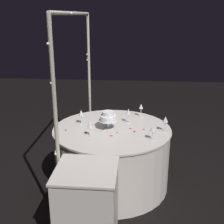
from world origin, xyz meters
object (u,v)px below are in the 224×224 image
(side_table, at_px, (87,209))
(main_table, at_px, (112,157))
(wine_glass_1, at_px, (153,129))
(wine_glass_5, at_px, (141,107))
(wine_glass_3, at_px, (90,125))
(wine_glass_0, at_px, (165,120))
(wine_glass_4, at_px, (81,114))
(wine_glass_2, at_px, (128,112))
(decorative_arch, at_px, (76,79))
(tiered_cake, at_px, (108,117))

(side_table, bearing_deg, main_table, -6.67)
(wine_glass_1, height_order, wine_glass_5, wine_glass_5)
(wine_glass_3, bearing_deg, wine_glass_0, -76.16)
(main_table, distance_m, wine_glass_4, 0.64)
(wine_glass_0, relative_size, wine_glass_2, 0.99)
(wine_glass_1, bearing_deg, side_table, 142.92)
(wine_glass_2, height_order, wine_glass_5, wine_glass_2)
(decorative_arch, height_order, side_table, decorative_arch)
(wine_glass_0, bearing_deg, decorative_arch, 88.01)
(wine_glass_2, distance_m, wine_glass_4, 0.57)
(main_table, xyz_separation_m, wine_glass_3, (-0.24, 0.22, 0.49))
(wine_glass_3, height_order, wine_glass_5, wine_glass_5)
(side_table, height_order, wine_glass_2, wine_glass_2)
(side_table, height_order, wine_glass_3, wine_glass_3)
(wine_glass_5, bearing_deg, wine_glass_0, -150.62)
(wine_glass_0, height_order, wine_glass_5, wine_glass_0)
(wine_glass_1, relative_size, wine_glass_2, 0.85)
(decorative_arch, relative_size, main_table, 1.47)
(side_table, bearing_deg, tiered_cake, -4.37)
(wine_glass_1, distance_m, wine_glass_5, 0.74)
(decorative_arch, bearing_deg, wine_glass_3, -142.66)
(decorative_arch, relative_size, wine_glass_5, 11.91)
(tiered_cake, xyz_separation_m, wine_glass_5, (0.46, -0.38, -0.01))
(wine_glass_4, xyz_separation_m, wine_glass_5, (0.33, -0.72, -0.01))
(wine_glass_1, relative_size, wine_glass_5, 0.90)
(side_table, xyz_separation_m, wine_glass_0, (1.01, -0.73, 0.48))
(tiered_cake, xyz_separation_m, wine_glass_0, (-0.02, -0.65, -0.01))
(tiered_cake, relative_size, wine_glass_5, 1.29)
(wine_glass_2, bearing_deg, decorative_arch, 109.60)
(wine_glass_2, relative_size, wine_glass_5, 1.05)
(wine_glass_5, bearing_deg, wine_glass_2, 146.66)
(tiered_cake, relative_size, wine_glass_3, 1.31)
(decorative_arch, xyz_separation_m, wine_glass_5, (0.45, -0.74, -0.45))
(wine_glass_0, bearing_deg, main_table, 86.79)
(decorative_arch, height_order, wine_glass_3, decorative_arch)
(wine_glass_0, distance_m, wine_glass_1, 0.29)
(side_table, distance_m, wine_glass_4, 1.28)
(wine_glass_5, bearing_deg, wine_glass_1, -170.58)
(decorative_arch, height_order, tiered_cake, decorative_arch)
(tiered_cake, distance_m, wine_glass_0, 0.65)
(main_table, distance_m, wine_glass_5, 0.75)
(wine_glass_3, bearing_deg, wine_glass_2, -41.96)
(wine_glass_1, height_order, wine_glass_3, wine_glass_3)
(decorative_arch, relative_size, wine_glass_3, 12.13)
(wine_glass_4, bearing_deg, wine_glass_3, -155.29)
(side_table, xyz_separation_m, wine_glass_2, (1.26, -0.30, 0.48))
(wine_glass_0, distance_m, wine_glass_2, 0.49)
(side_table, relative_size, wine_glass_4, 4.53)
(wine_glass_3, xyz_separation_m, wine_glass_4, (0.35, 0.16, 0.01))
(wine_glass_1, bearing_deg, wine_glass_3, 86.50)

